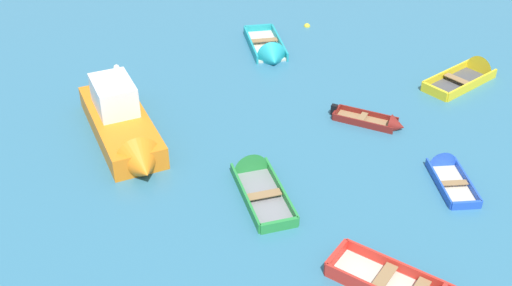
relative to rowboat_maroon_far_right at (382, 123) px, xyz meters
name	(u,v)px	position (x,y,z in m)	size (l,w,h in m)	color
rowboat_maroon_far_right	(382,123)	(0.00, 0.00, 0.00)	(3.23, 2.10, 0.88)	#99754C
rowboat_blue_near_camera	(444,168)	(1.94, -3.30, 0.00)	(1.49, 3.32, 1.07)	beige
motor_launch_orange_midfield_right	(123,126)	(-10.88, -1.43, 0.58)	(4.92, 7.31, 2.63)	orange
rowboat_turquoise_foreground_center	(270,54)	(-4.86, 6.74, 0.06)	(2.50, 4.85, 1.52)	beige
rowboat_green_near_right	(253,174)	(-5.45, -3.91, 0.03)	(2.65, 4.53, 1.33)	gray
rowboat_yellow_center	(474,73)	(5.25, 4.77, 0.06)	(4.35, 4.02, 1.41)	#4C4C51
mooring_buoy_trailing	(117,68)	(-12.69, 5.34, -0.15)	(0.31, 0.31, 0.31)	silver
mooring_buoy_between_boats_left	(307,26)	(-2.72, 10.90, -0.15)	(0.37, 0.37, 0.37)	yellow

